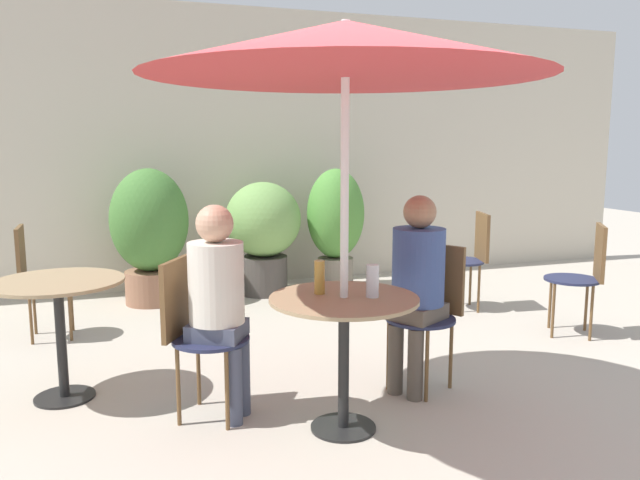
% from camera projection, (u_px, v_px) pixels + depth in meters
% --- Properties ---
extents(ground_plane, '(20.00, 20.00, 0.00)m').
position_uv_depth(ground_plane, '(396.00, 436.00, 3.35)').
color(ground_plane, '#B2A899').
extents(storefront_wall, '(10.00, 0.06, 3.00)m').
position_uv_depth(storefront_wall, '(241.00, 149.00, 6.83)').
color(storefront_wall, beige).
rests_on(storefront_wall, ground_plane).
extents(cafe_table_near, '(0.81, 0.81, 0.75)m').
position_uv_depth(cafe_table_near, '(344.00, 323.00, 3.35)').
color(cafe_table_near, black).
rests_on(cafe_table_near, ground_plane).
extents(cafe_table_far, '(0.78, 0.78, 0.75)m').
position_uv_depth(cafe_table_far, '(59.00, 305.00, 3.76)').
color(cafe_table_far, black).
rests_on(cafe_table_far, ground_plane).
extents(bistro_chair_0, '(0.50, 0.49, 0.92)m').
position_uv_depth(bistro_chair_0, '(429.00, 302.00, 3.99)').
color(bistro_chair_0, '#232847').
rests_on(bistro_chair_0, ground_plane).
extents(bistro_chair_1, '(0.50, 0.49, 0.92)m').
position_uv_depth(bistro_chair_1, '(194.00, 323.00, 3.53)').
color(bistro_chair_1, '#232847').
rests_on(bistro_chair_1, ground_plane).
extents(bistro_chair_2, '(0.44, 0.44, 0.92)m').
position_uv_depth(bistro_chair_2, '(36.00, 271.00, 4.95)').
color(bistro_chair_2, '#232847').
rests_on(bistro_chair_2, ground_plane).
extents(bistro_chair_3, '(0.48, 0.46, 0.92)m').
position_uv_depth(bistro_chair_3, '(471.00, 251.00, 5.85)').
color(bistro_chair_3, '#232847').
rests_on(bistro_chair_3, ground_plane).
extents(bistro_chair_4, '(0.50, 0.49, 0.92)m').
position_uv_depth(bistro_chair_4, '(586.00, 269.00, 5.03)').
color(bistro_chair_4, '#232847').
rests_on(bistro_chair_4, ground_plane).
extents(seated_person_0, '(0.40, 0.39, 1.25)m').
position_uv_depth(seated_person_0, '(417.00, 276.00, 3.85)').
color(seated_person_0, brown).
rests_on(seated_person_0, ground_plane).
extents(seated_person_1, '(0.39, 0.38, 1.23)m').
position_uv_depth(seated_person_1, '(219.00, 291.00, 3.47)').
color(seated_person_1, '#42475B').
rests_on(seated_person_1, ground_plane).
extents(beer_glass_0, '(0.07, 0.07, 0.18)m').
position_uv_depth(beer_glass_0, '(373.00, 281.00, 3.32)').
color(beer_glass_0, silver).
rests_on(beer_glass_0, cafe_table_near).
extents(beer_glass_1, '(0.06, 0.06, 0.18)m').
position_uv_depth(beer_glass_1, '(320.00, 277.00, 3.39)').
color(beer_glass_1, '#B28433').
rests_on(beer_glass_1, cafe_table_near).
extents(potted_plant_0, '(0.75, 0.75, 1.32)m').
position_uv_depth(potted_plant_0, '(150.00, 229.00, 6.04)').
color(potted_plant_0, '#93664C').
rests_on(potted_plant_0, ground_plane).
extents(potted_plant_1, '(0.78, 0.78, 1.17)m').
position_uv_depth(potted_plant_1, '(263.00, 229.00, 6.44)').
color(potted_plant_1, '#47423D').
rests_on(potted_plant_1, ground_plane).
extents(potted_plant_2, '(0.61, 0.61, 1.30)m').
position_uv_depth(potted_plant_2, '(336.00, 221.00, 6.64)').
color(potted_plant_2, slate).
rests_on(potted_plant_2, ground_plane).
extents(umbrella, '(2.07, 2.07, 2.17)m').
position_uv_depth(umbrella, '(346.00, 50.00, 3.13)').
color(umbrella, silver).
rests_on(umbrella, ground_plane).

